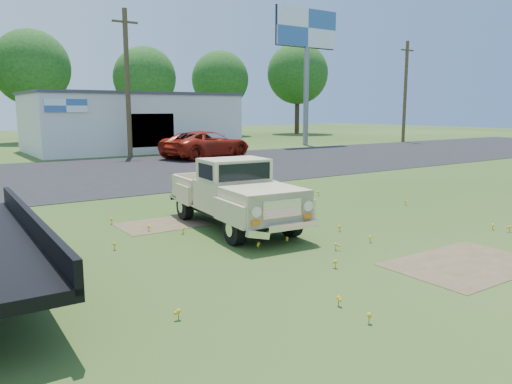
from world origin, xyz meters
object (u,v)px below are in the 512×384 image
billboard (307,40)px  red_pickup (207,145)px  dark_sedan (198,143)px  vintage_pickup_truck (234,193)px

billboard → red_pickup: size_ratio=1.86×
billboard → dark_sedan: size_ratio=2.34×
red_pickup → dark_sedan: (0.22, 1.61, -0.02)m
vintage_pickup_truck → red_pickup: bearing=68.3°
vintage_pickup_truck → red_pickup: size_ratio=0.82×
red_pickup → dark_sedan: red_pickup is taller
red_pickup → billboard: bearing=-81.5°
billboard → vintage_pickup_truck: billboard is taller
vintage_pickup_truck → dark_sedan: 20.14m
red_pickup → vintage_pickup_truck: bearing=138.8°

